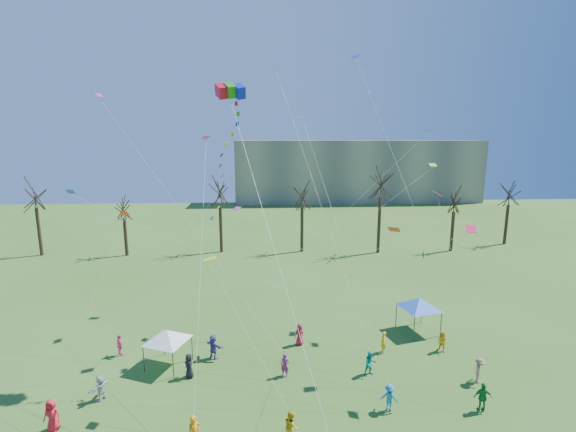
{
  "coord_description": "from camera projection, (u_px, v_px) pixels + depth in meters",
  "views": [
    {
      "loc": [
        -1.57,
        -18.19,
        15.51
      ],
      "look_at": [
        -0.1,
        5.0,
        11.0
      ],
      "focal_mm": 25.0,
      "sensor_mm": 36.0,
      "label": 1
    }
  ],
  "objects": [
    {
      "name": "bare_tree_row",
      "position": [
        297.0,
        199.0,
        54.42
      ],
      "size": [
        71.26,
        9.3,
        12.2
      ],
      "color": "black",
      "rests_on": "ground"
    },
    {
      "name": "big_box_kite",
      "position": [
        230.0,
        163.0,
        25.67
      ],
      "size": [
        3.58,
        7.81,
        21.33
      ],
      "color": "red",
      "rests_on": "ground"
    },
    {
      "name": "canopy_tent_blue",
      "position": [
        419.0,
        303.0,
        32.34
      ],
      "size": [
        3.72,
        3.72,
        2.87
      ],
      "color": "#3F3F44",
      "rests_on": "ground"
    },
    {
      "name": "distant_building",
      "position": [
        356.0,
        171.0,
        101.15
      ],
      "size": [
        60.0,
        14.0,
        15.0
      ],
      "primitive_type": "cube",
      "color": "gray",
      "rests_on": "ground"
    },
    {
      "name": "canopy_tent_white",
      "position": [
        167.0,
        336.0,
        27.38
      ],
      "size": [
        3.3,
        3.3,
        2.67
      ],
      "color": "#3F3F44",
      "rests_on": "ground"
    },
    {
      "name": "festival_crowd",
      "position": [
        284.0,
        373.0,
        25.47
      ],
      "size": [
        26.19,
        10.92,
        1.84
      ],
      "color": "red",
      "rests_on": "ground"
    },
    {
      "name": "small_kites_aloft",
      "position": [
        295.0,
        178.0,
        28.89
      ],
      "size": [
        28.12,
        20.68,
        31.29
      ],
      "color": "#FF320D",
      "rests_on": "ground"
    }
  ]
}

